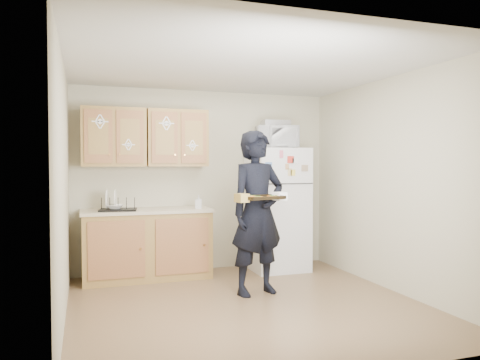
# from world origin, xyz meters

# --- Properties ---
(floor) EXTENTS (3.60, 3.60, 0.00)m
(floor) POSITION_xyz_m (0.00, 0.00, 0.00)
(floor) COLOR brown
(floor) RESTS_ON ground
(ceiling) EXTENTS (3.60, 3.60, 0.00)m
(ceiling) POSITION_xyz_m (0.00, 0.00, 2.50)
(ceiling) COLOR beige
(ceiling) RESTS_ON wall_back
(wall_back) EXTENTS (3.60, 0.04, 2.50)m
(wall_back) POSITION_xyz_m (0.00, 1.80, 1.25)
(wall_back) COLOR #BDB699
(wall_back) RESTS_ON floor
(wall_front) EXTENTS (3.60, 0.04, 2.50)m
(wall_front) POSITION_xyz_m (0.00, -1.80, 1.25)
(wall_front) COLOR #BDB699
(wall_front) RESTS_ON floor
(wall_left) EXTENTS (0.04, 3.60, 2.50)m
(wall_left) POSITION_xyz_m (-1.80, 0.00, 1.25)
(wall_left) COLOR #BDB699
(wall_left) RESTS_ON floor
(wall_right) EXTENTS (0.04, 3.60, 2.50)m
(wall_right) POSITION_xyz_m (1.80, 0.00, 1.25)
(wall_right) COLOR #BDB699
(wall_right) RESTS_ON floor
(refrigerator) EXTENTS (0.75, 0.70, 1.70)m
(refrigerator) POSITION_xyz_m (0.95, 1.43, 0.85)
(refrigerator) COLOR silver
(refrigerator) RESTS_ON floor
(base_cabinet) EXTENTS (1.60, 0.60, 0.86)m
(base_cabinet) POSITION_xyz_m (-0.85, 1.48, 0.43)
(base_cabinet) COLOR olive
(base_cabinet) RESTS_ON floor
(countertop) EXTENTS (1.64, 0.64, 0.04)m
(countertop) POSITION_xyz_m (-0.85, 1.48, 0.88)
(countertop) COLOR beige
(countertop) RESTS_ON base_cabinet
(upper_cab_left) EXTENTS (0.80, 0.33, 0.75)m
(upper_cab_left) POSITION_xyz_m (-1.25, 1.61, 1.83)
(upper_cab_left) COLOR olive
(upper_cab_left) RESTS_ON wall_back
(upper_cab_right) EXTENTS (0.80, 0.33, 0.75)m
(upper_cab_right) POSITION_xyz_m (-0.43, 1.61, 1.83)
(upper_cab_right) COLOR olive
(upper_cab_right) RESTS_ON wall_back
(cereal_box) EXTENTS (0.20, 0.07, 0.32)m
(cereal_box) POSITION_xyz_m (1.47, 1.67, 0.16)
(cereal_box) COLOR #EAB652
(cereal_box) RESTS_ON floor
(person) EXTENTS (0.76, 0.59, 1.86)m
(person) POSITION_xyz_m (0.25, 0.37, 0.93)
(person) COLOR black
(person) RESTS_ON floor
(baking_tray) EXTENTS (0.49, 0.41, 0.04)m
(baking_tray) POSITION_xyz_m (0.19, 0.07, 1.12)
(baking_tray) COLOR black
(baking_tray) RESTS_ON person
(pizza_front_left) EXTENTS (0.14, 0.14, 0.02)m
(pizza_front_left) POSITION_xyz_m (0.10, -0.02, 1.13)
(pizza_front_left) COLOR orange
(pizza_front_left) RESTS_ON baking_tray
(pizza_front_right) EXTENTS (0.14, 0.14, 0.02)m
(pizza_front_right) POSITION_xyz_m (0.30, 0.03, 1.13)
(pizza_front_right) COLOR orange
(pizza_front_right) RESTS_ON baking_tray
(pizza_back_left) EXTENTS (0.14, 0.14, 0.02)m
(pizza_back_left) POSITION_xyz_m (0.07, 0.12, 1.13)
(pizza_back_left) COLOR orange
(pizza_back_left) RESTS_ON baking_tray
(microwave) EXTENTS (0.61, 0.47, 0.31)m
(microwave) POSITION_xyz_m (0.92, 1.38, 1.85)
(microwave) COLOR silver
(microwave) RESTS_ON refrigerator
(foil_pan) EXTENTS (0.39, 0.29, 0.08)m
(foil_pan) POSITION_xyz_m (0.91, 1.41, 2.05)
(foil_pan) COLOR #B4B5BC
(foil_pan) RESTS_ON microwave
(dish_rack) EXTENTS (0.49, 0.40, 0.18)m
(dish_rack) POSITION_xyz_m (-1.21, 1.42, 0.99)
(dish_rack) COLOR black
(dish_rack) RESTS_ON countertop
(bowl) EXTENTS (0.23, 0.23, 0.05)m
(bowl) POSITION_xyz_m (-1.26, 1.42, 0.95)
(bowl) COLOR white
(bowl) RESTS_ON dish_rack
(soap_bottle) EXTENTS (0.10, 0.10, 0.18)m
(soap_bottle) POSITION_xyz_m (-0.20, 1.34, 0.99)
(soap_bottle) COLOR silver
(soap_bottle) RESTS_ON countertop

